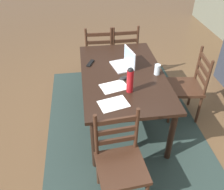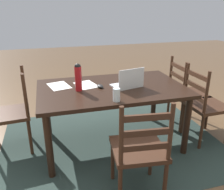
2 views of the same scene
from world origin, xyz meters
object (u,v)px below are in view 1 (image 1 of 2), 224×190
at_px(chair_left_near, 99,53).
at_px(tv_remote, 90,63).
at_px(chair_left_far, 123,52).
at_px(chair_right_near, 120,163).
at_px(dining_table, 123,79).
at_px(computer_mouse, 123,78).
at_px(water_bottle, 130,79).
at_px(laptop, 125,62).
at_px(chair_far_head, 187,86).
at_px(drinking_glass, 157,70).

height_order(chair_left_near, tv_remote, chair_left_near).
relative_size(chair_left_far, chair_right_near, 1.00).
distance_m(chair_right_near, tv_remote, 1.44).
height_order(dining_table, chair_right_near, chair_right_near).
distance_m(dining_table, chair_left_far, 1.14).
distance_m(computer_mouse, tv_remote, 0.56).
relative_size(dining_table, water_bottle, 5.50).
distance_m(chair_left_near, water_bottle, 1.56).
bearing_deg(laptop, chair_left_near, -164.36).
distance_m(chair_left_far, chair_left_near, 0.40).
bearing_deg(dining_table, chair_left_far, 169.68).
bearing_deg(chair_left_near, chair_right_near, -0.06).
distance_m(chair_left_near, chair_far_head, 1.55).
bearing_deg(drinking_glass, chair_far_head, 97.81).
bearing_deg(chair_left_far, laptop, -8.71).
bearing_deg(chair_right_near, chair_left_far, 169.62).
height_order(chair_far_head, laptop, laptop).
distance_m(drinking_glass, computer_mouse, 0.43).
relative_size(chair_left_near, chair_far_head, 1.00).
distance_m(chair_right_near, water_bottle, 0.87).
height_order(chair_right_near, drinking_glass, chair_right_near).
height_order(chair_left_far, computer_mouse, chair_left_far).
relative_size(chair_far_head, computer_mouse, 9.50).
relative_size(chair_far_head, drinking_glass, 7.36).
distance_m(laptop, water_bottle, 0.56).
relative_size(chair_far_head, laptop, 2.62).
xyz_separation_m(water_bottle, tv_remote, (-0.67, -0.39, -0.14)).
bearing_deg(chair_left_far, computer_mouse, -9.94).
bearing_deg(chair_left_near, chair_far_head, 43.99).
distance_m(chair_far_head, laptop, 0.90).
xyz_separation_m(chair_left_near, chair_right_near, (2.22, -0.00, 0.00)).
height_order(chair_far_head, computer_mouse, chair_far_head).
bearing_deg(chair_left_near, laptop, 15.64).
bearing_deg(laptop, tv_remote, -105.01).
relative_size(laptop, drinking_glass, 2.81).
distance_m(chair_left_far, laptop, 1.00).
relative_size(chair_left_far, chair_far_head, 1.00).
relative_size(chair_right_near, drinking_glass, 7.36).
height_order(dining_table, chair_far_head, chair_far_head).
height_order(chair_far_head, tv_remote, chair_far_head).
bearing_deg(tv_remote, water_bottle, -35.48).
distance_m(dining_table, computer_mouse, 0.17).
bearing_deg(laptop, drinking_glass, 54.97).
height_order(chair_left_near, chair_right_near, same).
distance_m(chair_left_near, computer_mouse, 1.29).
bearing_deg(drinking_glass, chair_right_near, -30.46).
relative_size(dining_table, chair_right_near, 1.72).
distance_m(chair_far_head, tv_remote, 1.31).
xyz_separation_m(chair_far_head, laptop, (-0.18, -0.81, 0.33)).
bearing_deg(water_bottle, tv_remote, -149.83).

